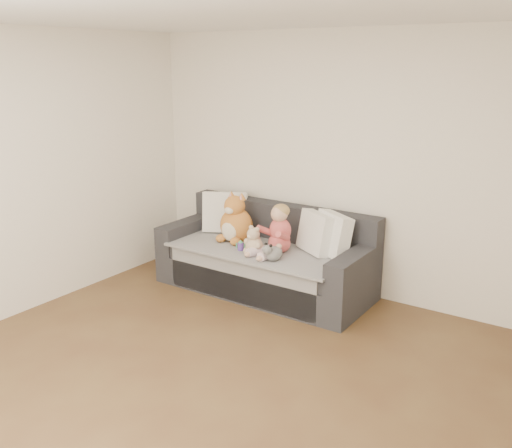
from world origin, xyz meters
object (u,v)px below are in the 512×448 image
(toddler, at_px, (277,232))
(sippy_cup, at_px, (241,245))
(sofa, at_px, (266,261))
(teddy_bear, at_px, (253,243))
(plush_cat, at_px, (236,222))

(toddler, relative_size, sippy_cup, 4.71)
(sofa, distance_m, sippy_cup, 0.37)
(sofa, bearing_deg, teddy_bear, -83.48)
(sofa, distance_m, toddler, 0.44)
(toddler, height_order, teddy_bear, toddler)
(toddler, height_order, plush_cat, plush_cat)
(sofa, xyz_separation_m, sippy_cup, (-0.13, -0.27, 0.22))
(teddy_bear, height_order, sippy_cup, teddy_bear)
(teddy_bear, xyz_separation_m, sippy_cup, (-0.16, 0.01, -0.06))
(sofa, bearing_deg, sippy_cup, -115.93)
(sofa, relative_size, toddler, 4.35)
(sippy_cup, bearing_deg, toddler, 25.00)
(plush_cat, relative_size, sippy_cup, 5.13)
(sofa, height_order, sippy_cup, sofa)
(plush_cat, distance_m, sippy_cup, 0.35)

